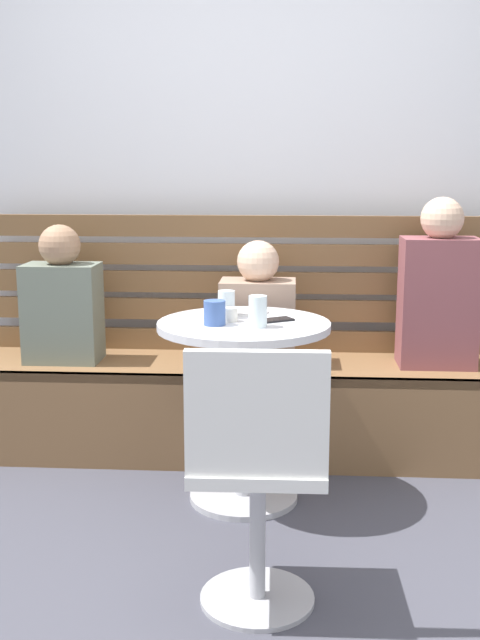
# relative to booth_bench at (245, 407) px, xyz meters

# --- Properties ---
(ground) EXTENTS (8.00, 8.00, 0.00)m
(ground) POSITION_rel_booth_bench_xyz_m (0.00, -1.20, -0.22)
(ground) COLOR #42424C
(back_wall) EXTENTS (5.20, 0.10, 2.90)m
(back_wall) POSITION_rel_booth_bench_xyz_m (0.00, 0.44, 1.23)
(back_wall) COLOR silver
(back_wall) RESTS_ON ground
(booth_bench) EXTENTS (2.70, 0.52, 0.44)m
(booth_bench) POSITION_rel_booth_bench_xyz_m (0.00, 0.00, 0.00)
(booth_bench) COLOR brown
(booth_bench) RESTS_ON ground
(booth_backrest) EXTENTS (2.65, 0.04, 0.66)m
(booth_backrest) POSITION_rel_booth_bench_xyz_m (0.00, 0.24, 0.56)
(booth_backrest) COLOR brown
(booth_backrest) RESTS_ON booth_bench
(cafe_table) EXTENTS (0.68, 0.68, 0.74)m
(cafe_table) POSITION_rel_booth_bench_xyz_m (0.03, -0.53, 0.30)
(cafe_table) COLOR #ADADB2
(cafe_table) RESTS_ON ground
(white_chair) EXTENTS (0.41, 0.41, 0.85)m
(white_chair) POSITION_rel_booth_bench_xyz_m (0.12, -1.34, 0.24)
(white_chair) COLOR #ADADB2
(white_chair) RESTS_ON ground
(person_adult) EXTENTS (0.34, 0.22, 0.76)m
(person_adult) POSITION_rel_booth_bench_xyz_m (0.87, 0.01, 0.56)
(person_adult) COLOR brown
(person_adult) RESTS_ON booth_bench
(person_child_left) EXTENTS (0.34, 0.22, 0.64)m
(person_child_left) POSITION_rel_booth_bench_xyz_m (-0.84, -0.02, 0.50)
(person_child_left) COLOR slate
(person_child_left) RESTS_ON booth_bench
(person_child_middle) EXTENTS (0.34, 0.22, 0.57)m
(person_child_middle) POSITION_rel_booth_bench_xyz_m (0.06, -0.02, 0.47)
(person_child_middle) COLOR #9E7F6B
(person_child_middle) RESTS_ON booth_bench
(cup_espresso_small) EXTENTS (0.06, 0.06, 0.05)m
(cup_espresso_small) POSITION_rel_booth_bench_xyz_m (-0.02, -0.52, 0.55)
(cup_espresso_small) COLOR silver
(cup_espresso_small) RESTS_ON cafe_table
(cup_glass_tall) EXTENTS (0.07, 0.07, 0.12)m
(cup_glass_tall) POSITION_rel_booth_bench_xyz_m (0.09, -0.62, 0.58)
(cup_glass_tall) COLOR silver
(cup_glass_tall) RESTS_ON cafe_table
(cup_water_clear) EXTENTS (0.07, 0.07, 0.11)m
(cup_water_clear) POSITION_rel_booth_bench_xyz_m (-0.05, -0.45, 0.57)
(cup_water_clear) COLOR white
(cup_water_clear) RESTS_ON cafe_table
(cup_mug_blue) EXTENTS (0.08, 0.08, 0.09)m
(cup_mug_blue) POSITION_rel_booth_bench_xyz_m (-0.08, -0.59, 0.57)
(cup_mug_blue) COLOR #3D5B9E
(cup_mug_blue) RESTS_ON cafe_table
(plate_small) EXTENTS (0.17, 0.17, 0.01)m
(plate_small) POSITION_rel_booth_bench_xyz_m (0.03, -0.33, 0.52)
(plate_small) COLOR white
(plate_small) RESTS_ON cafe_table
(phone_on_table) EXTENTS (0.16, 0.13, 0.01)m
(phone_on_table) POSITION_rel_booth_bench_xyz_m (0.15, -0.50, 0.52)
(phone_on_table) COLOR black
(phone_on_table) RESTS_ON cafe_table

